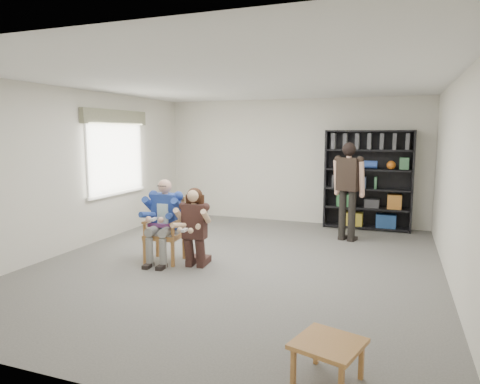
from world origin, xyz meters
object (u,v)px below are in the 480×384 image
at_px(armchair, 164,230).
at_px(standing_man, 348,192).
at_px(bookshelf, 368,180).
at_px(side_table, 328,362).
at_px(kneeling_woman, 194,228).
at_px(seated_man, 164,221).

distance_m(armchair, standing_man, 3.53).
xyz_separation_m(bookshelf, side_table, (0.11, -6.05, -0.87)).
distance_m(bookshelf, side_table, 6.12).
height_order(kneeling_woman, side_table, kneeling_woman).
bearing_deg(side_table, bookshelf, 91.09).
bearing_deg(seated_man, armchair, 84.86).
xyz_separation_m(bookshelf, standing_man, (-0.28, -1.20, -0.12)).
relative_size(armchair, side_table, 1.99).
height_order(bookshelf, standing_man, bookshelf).
xyz_separation_m(seated_man, bookshelf, (2.84, 3.58, 0.39)).
relative_size(kneeling_woman, standing_man, 0.66).
relative_size(seated_man, side_table, 2.59).
height_order(standing_man, side_table, standing_man).
bearing_deg(bookshelf, standing_man, -103.15).
bearing_deg(side_table, standing_man, 94.65).
bearing_deg(side_table, seated_man, 140.12).
xyz_separation_m(seated_man, side_table, (2.96, -2.47, -0.49)).
height_order(seated_man, bookshelf, bookshelf).
height_order(kneeling_woman, standing_man, standing_man).
xyz_separation_m(kneeling_woman, side_table, (2.38, -2.35, -0.43)).
relative_size(kneeling_woman, side_table, 2.37).
bearing_deg(armchair, kneeling_woman, -16.82).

